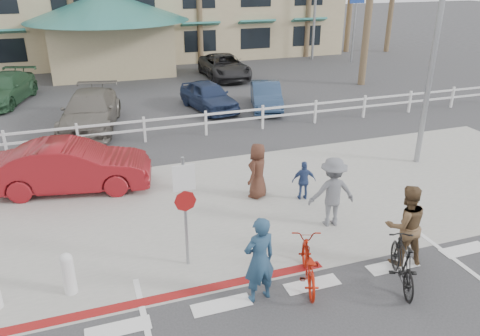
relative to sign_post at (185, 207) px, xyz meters
name	(u,v)px	position (x,y,z in m)	size (l,w,h in m)	color
ground	(326,303)	(2.30, -2.20, -1.45)	(140.00, 140.00, 0.00)	#333335
sidewalk_plaza	(249,203)	(2.30, 2.30, -1.44)	(22.00, 7.00, 0.01)	gray
cross_street	(210,154)	(2.30, 6.30, -1.45)	(40.00, 5.00, 0.01)	#333335
parking_lot	(162,92)	(2.30, 15.80, -1.45)	(50.00, 16.00, 0.01)	#333335
curb_red	(166,297)	(-0.70, -1.00, -1.44)	(7.00, 0.25, 0.02)	maroon
rail_fence	(208,123)	(2.80, 8.30, -0.95)	(29.40, 0.16, 1.00)	silver
sign_post	(185,207)	(0.00, 0.00, 0.00)	(0.50, 0.10, 2.90)	gray
bollard_0	(68,273)	(-2.50, -0.20, -0.97)	(0.26, 0.26, 0.95)	silver
streetlight_0	(438,26)	(8.80, 3.30, 3.05)	(0.60, 2.00, 9.00)	gray
info_sign	(355,20)	(16.30, 19.80, 1.35)	(1.20, 0.16, 5.60)	navy
bike_red	(308,263)	(2.23, -1.47, -0.98)	(0.62, 1.79, 0.94)	#9A1505
rider_red	(259,260)	(1.08, -1.63, -0.52)	(0.68, 0.44, 1.85)	navy
bike_black	(403,263)	(4.06, -2.17, -0.92)	(0.50, 1.76, 1.06)	black
rider_black	(405,225)	(4.57, -1.49, -0.50)	(0.92, 0.72, 1.90)	brown
pedestrian_a	(332,192)	(3.90, 0.54, -0.53)	(1.19, 0.69, 1.85)	slate
pedestrian_child	(304,181)	(3.87, 2.05, -0.87)	(0.68, 0.28, 1.16)	navy
pedestrian_b	(258,171)	(2.69, 2.63, -0.64)	(0.80, 0.52, 1.63)	#47271B
car_white_sedan	(72,166)	(-2.31, 4.88, -0.71)	(1.57, 4.51, 1.49)	maroon
lot_car_1	(90,111)	(-1.53, 10.69, -0.72)	(2.06, 5.06, 1.47)	#666159
lot_car_2	(208,96)	(3.77, 11.75, -0.79)	(1.56, 3.87, 1.32)	#1F2C4D
lot_car_3	(266,96)	(6.36, 11.03, -0.84)	(1.29, 3.69, 1.22)	navy
lot_car_4	(4,89)	(-5.31, 16.11, -0.75)	(1.95, 4.81, 1.40)	#284E31
lot_car_5	(224,66)	(6.48, 17.95, -0.76)	(2.28, 4.94, 1.37)	black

